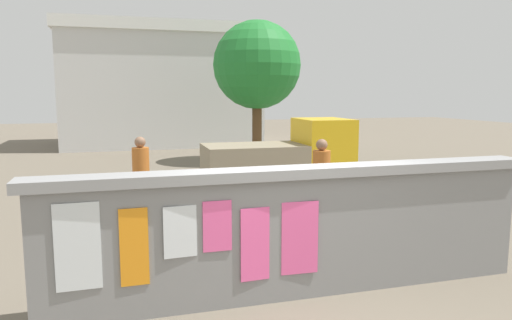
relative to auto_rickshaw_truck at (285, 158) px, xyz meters
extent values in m
plane|color=#6B6051|center=(-1.90, 2.24, -0.90)|extent=(60.00, 60.00, 0.00)
cube|color=gray|center=(-1.90, -5.76, -0.16)|extent=(6.10, 0.30, 1.49)
cube|color=gray|center=(-1.90, -5.76, 0.65)|extent=(6.30, 0.42, 0.12)
cube|color=silver|center=(-4.43, -5.92, 0.00)|extent=(0.46, 0.02, 0.94)
cube|color=orange|center=(-3.87, -5.92, -0.06)|extent=(0.30, 0.02, 0.86)
cube|color=silver|center=(-3.37, -5.92, 0.07)|extent=(0.37, 0.03, 0.58)
cube|color=#F9599E|center=(-2.95, -5.92, 0.10)|extent=(0.33, 0.01, 0.58)
cube|color=#F9599E|center=(-2.51, -5.92, -0.15)|extent=(0.35, 0.03, 0.87)
cube|color=#F9599E|center=(-1.96, -5.92, -0.12)|extent=(0.46, 0.03, 0.88)
cylinder|color=black|center=(1.10, 0.63, -0.55)|extent=(0.70, 0.21, 0.70)
cylinder|color=black|center=(1.08, -0.67, -0.55)|extent=(0.70, 0.21, 0.70)
cylinder|color=black|center=(-1.40, 0.68, -0.55)|extent=(0.70, 0.21, 0.70)
cylinder|color=black|center=(-1.42, -0.62, -0.55)|extent=(0.70, 0.21, 0.70)
cube|color=gold|center=(0.99, -0.02, 0.20)|extent=(1.23, 1.52, 1.50)
cube|color=gray|center=(-0.81, 0.02, -0.10)|extent=(2.43, 1.55, 0.90)
cylinder|color=black|center=(-0.95, -4.08, -0.60)|extent=(0.61, 0.16, 0.60)
cylinder|color=black|center=(-2.24, -3.94, -0.60)|extent=(0.61, 0.18, 0.60)
cube|color=#1933A5|center=(-1.59, -4.01, -0.32)|extent=(1.02, 0.34, 0.32)
cube|color=black|center=(-1.79, -3.99, -0.14)|extent=(0.58, 0.28, 0.10)
cube|color=#262626|center=(-1.05, -4.07, -0.05)|extent=(0.10, 0.56, 0.03)
cylinder|color=black|center=(-2.59, -2.72, -0.57)|extent=(0.66, 0.06, 0.66)
cylinder|color=black|center=(-3.64, -2.75, -0.57)|extent=(0.66, 0.06, 0.66)
cube|color=black|center=(-3.12, -2.74, -0.39)|extent=(0.95, 0.07, 0.06)
cylinder|color=black|center=(-3.27, -2.74, -0.17)|extent=(0.03, 0.03, 0.40)
cube|color=black|center=(-3.27, -2.74, 0.03)|extent=(0.20, 0.09, 0.05)
cube|color=black|center=(-2.64, -2.72, -0.02)|extent=(0.05, 0.44, 0.03)
cylinder|color=purple|center=(-0.17, -2.67, -0.50)|extent=(0.12, 0.12, 0.80)
cylinder|color=purple|center=(-0.33, -2.74, -0.50)|extent=(0.12, 0.12, 0.80)
cylinder|color=#BF6626|center=(-0.25, -2.71, 0.20)|extent=(0.46, 0.46, 0.60)
sphere|color=#8C664C|center=(-0.25, -2.71, 0.61)|extent=(0.22, 0.22, 0.22)
cylinder|color=#338CBF|center=(-3.63, -1.22, -0.50)|extent=(0.12, 0.12, 0.80)
cylinder|color=#338CBF|center=(-3.45, -1.19, -0.50)|extent=(0.12, 0.12, 0.80)
cylinder|color=#BF6626|center=(-3.54, -1.20, 0.20)|extent=(0.39, 0.39, 0.60)
sphere|color=#8C664C|center=(-3.54, -1.20, 0.61)|extent=(0.22, 0.22, 0.22)
cylinder|color=brown|center=(0.98, 5.77, 0.29)|extent=(0.35, 0.35, 2.38)
sphere|color=#20782D|center=(0.98, 5.77, 2.59)|extent=(3.16, 3.16, 3.16)
cube|color=silver|center=(-1.79, 13.29, 1.68)|extent=(9.00, 5.87, 5.15)
cube|color=silver|center=(-1.79, 13.29, 4.50)|extent=(9.30, 6.17, 0.50)
camera|label=1|loc=(-4.02, -11.08, 1.58)|focal=33.80mm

